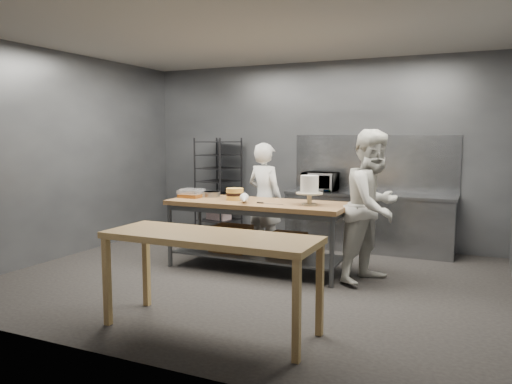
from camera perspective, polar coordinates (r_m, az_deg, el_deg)
ground at (r=6.38m, az=-0.64°, el=-9.82°), size 6.00×6.00×0.00m
back_wall at (r=8.46m, az=6.66°, el=4.46°), size 6.00×0.04×3.00m
work_table at (r=6.69m, az=0.03°, el=-4.01°), size 2.40×0.90×0.92m
near_counter at (r=4.57m, az=-5.27°, el=-5.89°), size 2.00×0.70×0.90m
back_counter at (r=7.99m, az=12.68°, el=-3.33°), size 2.60×0.60×0.90m
splashback_panel at (r=8.19m, az=13.28°, el=3.22°), size 2.60×0.02×0.90m
speed_rack at (r=8.78m, az=-4.31°, el=0.35°), size 0.70×0.74×1.75m
chef_behind at (r=7.45m, az=1.03°, el=-0.84°), size 0.70×0.56×1.68m
chef_right at (r=6.23m, az=13.24°, el=-1.61°), size 1.00×1.11×1.87m
microwave at (r=8.12m, az=7.32°, el=1.19°), size 0.54×0.37×0.30m
frosted_cake_stand at (r=6.29m, az=6.13°, el=0.58°), size 0.34×0.34×0.37m
layer_cake at (r=6.77m, az=-2.44°, el=-0.24°), size 0.24×0.24×0.16m
cake_pans at (r=7.15m, az=-4.73°, el=-0.24°), size 0.77×0.35×0.07m
piping_bag at (r=6.36m, az=-1.36°, el=-0.85°), size 0.27×0.39×0.12m
offset_spatula at (r=6.39m, az=1.20°, el=-1.30°), size 0.36×0.02×0.02m
pastry_clamshells at (r=7.15m, az=-7.41°, el=-0.12°), size 0.36×0.36×0.11m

